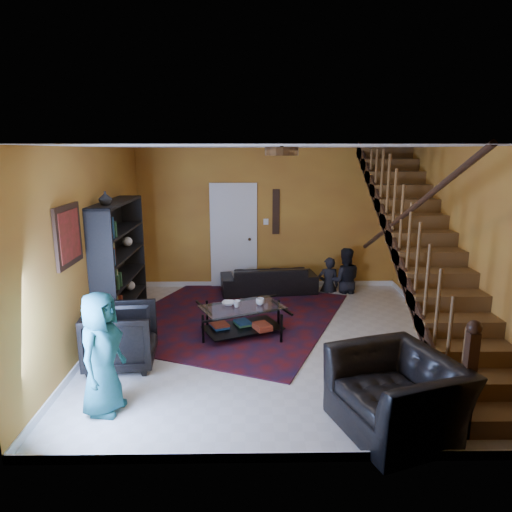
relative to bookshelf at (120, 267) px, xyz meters
The scene contains 21 objects.
floor 2.66m from the bookshelf, 14.01° to the right, with size 5.50×5.50×0.00m, color beige.
room 1.59m from the bookshelf, 34.27° to the left, with size 5.50×5.50×5.50m.
staircase 4.59m from the bookshelf, ahead, with size 0.95×5.02×3.18m.
bookshelf is the anchor object (origin of this frame).
door 2.73m from the bookshelf, 51.26° to the left, with size 0.82×0.05×2.05m, color silver.
framed_picture 1.70m from the bookshelf, 96.28° to the right, with size 0.04×0.74×0.74m, color maroon.
wall_hanging 3.38m from the bookshelf, 39.82° to the left, with size 0.14×0.03×0.90m, color black.
ceiling_fixture 3.30m from the bookshelf, 30.20° to the right, with size 0.40×0.40×0.10m, color #3F2814.
rug 1.99m from the bookshelf, 11.56° to the left, with size 3.21×3.67×0.02m, color #4B0D0D.
sofa 3.02m from the bookshelf, 35.34° to the left, with size 1.85×0.72×0.54m, color black.
armchair_left 1.55m from the bookshelf, 75.72° to the right, with size 0.85×0.87×0.79m, color black.
armchair_right 4.53m from the bookshelf, 39.33° to the right, with size 1.19×1.04×0.77m, color black.
person_adult_a 4.08m from the bookshelf, 25.98° to the left, with size 0.42×0.28×1.15m, color black.
person_adult_b 4.34m from the bookshelf, 24.14° to the left, with size 0.65×0.51×1.34m, color black.
person_child 2.53m from the bookshelf, 79.57° to the right, with size 0.66×0.43×1.34m, color #1B5369.
coffee_table 2.08m from the bookshelf, 12.52° to the right, with size 1.38×1.13×0.46m.
cup_a 2.25m from the bookshelf, ahead, with size 0.13×0.13×0.10m, color #999999.
cup_b 1.93m from the bookshelf, 13.49° to the right, with size 0.11×0.11×0.10m, color #999999.
bowl 1.80m from the bookshelf, 11.25° to the right, with size 0.20×0.20×0.05m, color #999999.
vase 1.24m from the bookshelf, 90.00° to the right, with size 0.18×0.18×0.19m, color #999999.
popcorn_bucket 1.59m from the bookshelf, 63.35° to the right, with size 0.14×0.14×0.15m, color red.
Camera 1 is at (-0.39, -6.33, 2.75)m, focal length 32.00 mm.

